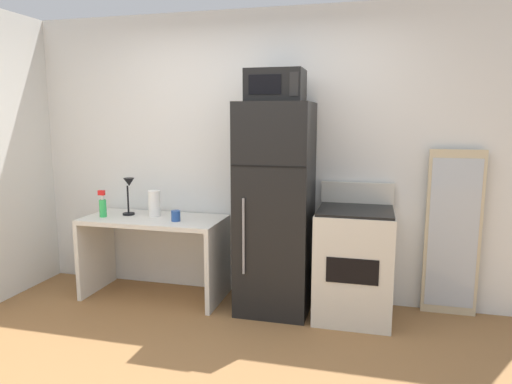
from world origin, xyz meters
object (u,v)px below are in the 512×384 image
desk_lamp (129,190)px  refrigerator (275,209)px  oven_range (354,263)px  desk (154,241)px  microwave (276,86)px  coffee_mug (176,216)px  paper_towel_roll (154,203)px  leaning_mirror (453,234)px  spray_bottle (103,206)px

desk_lamp → refrigerator: refrigerator is taller
oven_range → desk: bearing=-179.9°
microwave → coffee_mug: bearing=-175.9°
paper_towel_roll → refrigerator: (1.15, -0.06, 0.02)m
coffee_mug → oven_range: size_ratio=0.09×
leaning_mirror → desk: bearing=-174.3°
coffee_mug → microwave: microwave is taller
spray_bottle → coffee_mug: 0.72m
desk_lamp → microwave: size_ratio=0.77×
paper_towel_roll → refrigerator: bearing=-2.9°
desk → microwave: 1.79m
coffee_mug → refrigerator: bearing=5.5°
microwave → leaning_mirror: 1.91m
spray_bottle → leaning_mirror: size_ratio=0.18×
desk → oven_range: 1.81m
refrigerator → microwave: 1.02m
desk_lamp → spray_bottle: bearing=-148.2°
oven_range → leaning_mirror: bearing=17.9°
paper_towel_roll → coffee_mug: paper_towel_roll is taller
spray_bottle → oven_range: 2.30m
spray_bottle → desk_lamp: bearing=31.8°
paper_towel_roll → leaning_mirror: bearing=4.3°
oven_range → refrigerator: bearing=179.8°
leaning_mirror → oven_range: bearing=-162.1°
refrigerator → paper_towel_roll: bearing=177.1°
paper_towel_roll → desk_lamp: bearing=-174.8°
microwave → oven_range: size_ratio=0.42×
spray_bottle → leaning_mirror: 3.08m
desk → desk_lamp: (-0.26, 0.04, 0.46)m
paper_towel_roll → oven_range: 1.87m
spray_bottle → coffee_mug: size_ratio=2.62×
desk_lamp → refrigerator: 1.40m
desk → paper_towel_roll: 0.34m
leaning_mirror → paper_towel_roll: bearing=-175.7°
spray_bottle → coffee_mug: spray_bottle is taller
desk → spray_bottle: spray_bottle is taller
spray_bottle → paper_towel_roll: 0.47m
desk → leaning_mirror: (2.59, 0.26, 0.17)m
desk → spray_bottle: bearing=-169.5°
desk → microwave: microwave is taller
coffee_mug → refrigerator: (0.88, 0.08, 0.09)m
coffee_mug → leaning_mirror: size_ratio=0.07×
desk → coffee_mug: size_ratio=13.47×
desk_lamp → oven_range: size_ratio=0.32×
leaning_mirror → coffee_mug: bearing=-171.8°
paper_towel_roll → leaning_mirror: (2.61, 0.20, -0.17)m
paper_towel_roll → refrigerator: 1.16m
desk → microwave: (1.14, -0.02, 1.38)m
paper_towel_roll → leaning_mirror: size_ratio=0.17×
spray_bottle → microwave: bearing=2.5°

